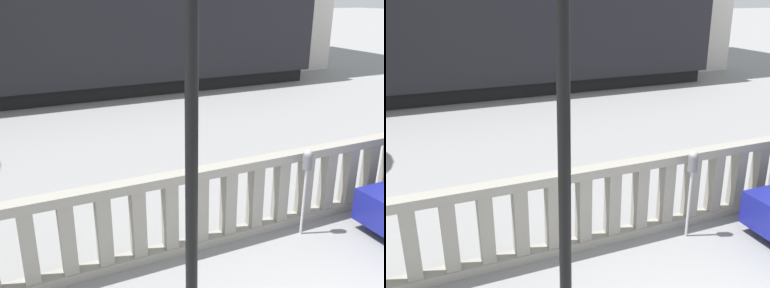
% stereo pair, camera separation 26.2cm
% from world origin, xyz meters
% --- Properties ---
extents(balustrade, '(14.63, 0.24, 1.32)m').
position_xyz_m(balustrade, '(-0.00, 3.21, 0.66)').
color(balustrade, gray).
rests_on(balustrade, ground).
extents(lamppost, '(0.39, 0.39, 5.73)m').
position_xyz_m(lamppost, '(-1.51, 1.32, 3.57)').
color(lamppost, black).
rests_on(lamppost, ground).
extents(parking_meter, '(0.14, 0.14, 1.49)m').
position_xyz_m(parking_meter, '(1.18, 2.85, 1.16)').
color(parking_meter, silver).
rests_on(parking_meter, ground).
extents(train_near, '(18.91, 2.87, 4.46)m').
position_xyz_m(train_near, '(0.25, 14.36, 2.03)').
color(train_near, black).
rests_on(train_near, ground).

